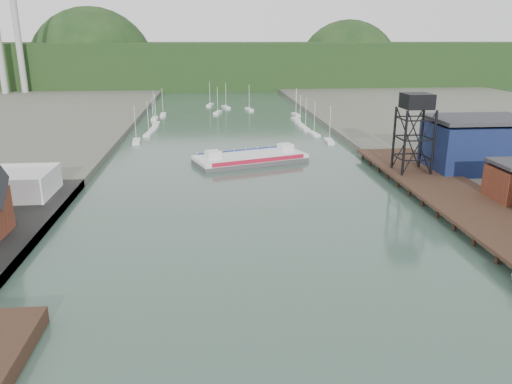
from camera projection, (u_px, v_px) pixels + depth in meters
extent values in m
plane|color=#2D463A|center=(286.00, 360.00, 46.41)|extent=(600.00, 600.00, 0.00)
cube|color=black|center=(448.00, 190.00, 91.95)|extent=(14.00, 70.00, 0.50)
cylinder|color=black|center=(416.00, 197.00, 91.74)|extent=(0.60, 0.60, 2.20)
cylinder|color=black|center=(478.00, 195.00, 92.80)|extent=(0.60, 0.60, 2.20)
cube|color=silver|center=(1.00, 184.00, 88.92)|extent=(18.00, 12.00, 4.50)
cylinder|color=black|center=(405.00, 144.00, 99.02)|extent=(0.50, 0.50, 13.00)
cylinder|color=black|center=(434.00, 143.00, 99.55)|extent=(0.50, 0.50, 13.00)
cylinder|color=black|center=(394.00, 138.00, 104.73)|extent=(0.50, 0.50, 13.00)
cylinder|color=black|center=(421.00, 137.00, 105.26)|extent=(0.50, 0.50, 13.00)
cube|color=black|center=(417.00, 101.00, 99.78)|extent=(5.50, 5.50, 3.00)
cube|color=#0B1033|center=(477.00, 147.00, 105.98)|extent=(20.00, 14.00, 10.00)
cube|color=#2D2D33|center=(481.00, 119.00, 104.24)|extent=(20.50, 14.50, 0.80)
cube|color=silver|center=(136.00, 142.00, 142.68)|extent=(2.67, 7.65, 0.90)
cube|color=silver|center=(149.00, 134.00, 153.73)|extent=(2.81, 7.67, 0.90)
cube|color=silver|center=(154.00, 129.00, 162.22)|extent=(2.35, 7.59, 0.90)
cube|color=silver|center=(156.00, 124.00, 171.64)|extent=(2.01, 7.50, 0.90)
cube|color=silver|center=(155.00, 119.00, 183.13)|extent=(2.00, 7.50, 0.90)
cube|color=silver|center=(163.00, 115.00, 192.69)|extent=(2.16, 7.54, 0.90)
cube|color=silver|center=(329.00, 141.00, 142.96)|extent=(2.53, 7.62, 0.90)
cube|color=silver|center=(314.00, 134.00, 153.69)|extent=(2.76, 7.67, 0.90)
cube|color=silver|center=(305.00, 129.00, 161.95)|extent=(2.22, 7.56, 0.90)
cube|color=silver|center=(300.00, 125.00, 170.49)|extent=(2.18, 7.54, 0.90)
cube|color=silver|center=(296.00, 120.00, 181.08)|extent=(2.46, 7.61, 0.90)
cube|color=silver|center=(296.00, 115.00, 192.32)|extent=(2.48, 7.61, 0.90)
cube|color=silver|center=(218.00, 113.00, 198.22)|extent=(3.78, 7.76, 0.90)
cube|color=silver|center=(249.00, 109.00, 207.01)|extent=(3.31, 7.74, 0.90)
cube|color=silver|center=(226.00, 107.00, 213.78)|extent=(3.76, 7.76, 0.90)
cube|color=silver|center=(210.00, 105.00, 220.79)|extent=(3.40, 7.74, 0.90)
cylinder|color=#A1A09C|center=(18.00, 35.00, 252.01)|extent=(3.20, 3.20, 60.00)
cube|color=black|center=(218.00, 65.00, 328.23)|extent=(500.00, 120.00, 28.00)
sphere|color=black|center=(94.00, 72.00, 322.29)|extent=(80.00, 80.00, 80.00)
sphere|color=black|center=(347.00, 72.00, 347.53)|extent=(70.00, 70.00, 70.00)
cube|color=#444346|center=(250.00, 161.00, 119.87)|extent=(28.35, 18.56, 1.05)
cube|color=silver|center=(250.00, 157.00, 119.59)|extent=(28.35, 18.56, 0.84)
cube|color=#B0142E|center=(260.00, 161.00, 114.90)|extent=(21.97, 7.72, 0.95)
cube|color=navy|center=(242.00, 151.00, 124.16)|extent=(21.97, 7.72, 0.95)
cube|color=silver|center=(213.00, 155.00, 115.47)|extent=(4.02, 4.02, 2.11)
cube|color=silver|center=(285.00, 148.00, 122.96)|extent=(4.02, 4.02, 2.11)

